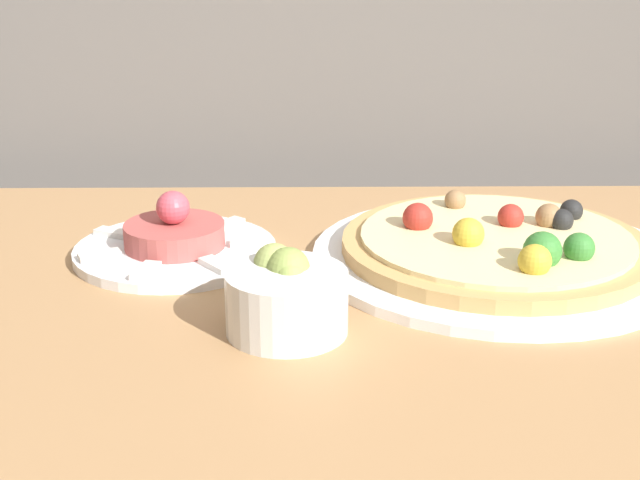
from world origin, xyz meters
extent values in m
cube|color=#AD7F51|center=(0.00, 0.33, 0.72)|extent=(1.10, 0.66, 0.03)
cylinder|color=white|center=(0.13, 0.39, 0.75)|extent=(0.36, 0.36, 0.01)
cylinder|color=tan|center=(0.13, 0.39, 0.76)|extent=(0.30, 0.30, 0.01)
cylinder|color=beige|center=(0.13, 0.39, 0.77)|extent=(0.27, 0.27, 0.00)
sphere|color=#997047|center=(0.19, 0.42, 0.78)|extent=(0.03, 0.03, 0.03)
sphere|color=#997047|center=(0.10, 0.48, 0.78)|extent=(0.02, 0.02, 0.02)
sphere|color=#387F33|center=(0.15, 0.32, 0.78)|extent=(0.04, 0.04, 0.04)
sphere|color=#B22D23|center=(0.05, 0.42, 0.78)|extent=(0.03, 0.03, 0.03)
sphere|color=gold|center=(0.10, 0.37, 0.78)|extent=(0.03, 0.03, 0.03)
sphere|color=gold|center=(0.14, 0.30, 0.78)|extent=(0.03, 0.03, 0.03)
sphere|color=#387F33|center=(0.19, 0.33, 0.78)|extent=(0.03, 0.03, 0.03)
sphere|color=black|center=(0.20, 0.41, 0.78)|extent=(0.02, 0.02, 0.02)
sphere|color=#B22D23|center=(0.15, 0.42, 0.78)|extent=(0.03, 0.03, 0.03)
sphere|color=black|center=(0.22, 0.45, 0.78)|extent=(0.02, 0.02, 0.02)
cylinder|color=white|center=(-0.19, 0.42, 0.75)|extent=(0.20, 0.20, 0.01)
cylinder|color=#B2514C|center=(-0.19, 0.42, 0.76)|extent=(0.10, 0.10, 0.02)
sphere|color=#DB4C5B|center=(-0.19, 0.42, 0.79)|extent=(0.03, 0.03, 0.03)
cube|color=white|center=(-0.12, 0.42, 0.75)|extent=(0.04, 0.02, 0.01)
cube|color=white|center=(-0.14, 0.47, 0.75)|extent=(0.04, 0.04, 0.01)
cube|color=white|center=(-0.21, 0.49, 0.75)|extent=(0.02, 0.04, 0.01)
cube|color=white|center=(-0.26, 0.45, 0.75)|extent=(0.04, 0.03, 0.01)
cube|color=white|center=(-0.26, 0.38, 0.75)|extent=(0.04, 0.03, 0.01)
cube|color=white|center=(-0.21, 0.34, 0.75)|extent=(0.02, 0.04, 0.01)
cube|color=white|center=(-0.14, 0.36, 0.75)|extent=(0.04, 0.04, 0.01)
cylinder|color=white|center=(-0.07, 0.24, 0.77)|extent=(0.10, 0.10, 0.05)
sphere|color=#A3B25B|center=(-0.09, 0.26, 0.79)|extent=(0.04, 0.04, 0.04)
sphere|color=#8EA34C|center=(-0.07, 0.24, 0.79)|extent=(0.02, 0.02, 0.02)
sphere|color=#8EA34C|center=(-0.07, 0.25, 0.79)|extent=(0.04, 0.04, 0.04)
camera|label=1|loc=(-0.06, -0.43, 1.06)|focal=50.00mm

